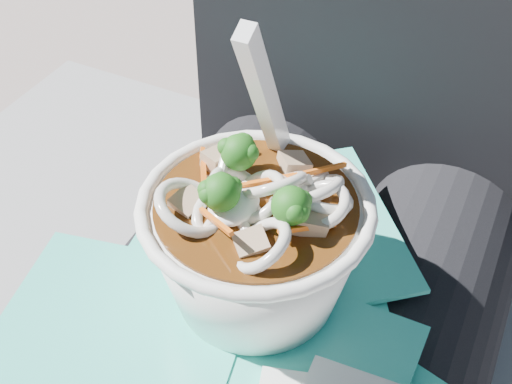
% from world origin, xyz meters
% --- Properties ---
extents(person_body, '(0.34, 0.94, 0.97)m').
position_xyz_m(person_body, '(0.00, 0.09, 0.53)').
color(person_body, black).
rests_on(person_body, ground).
extents(plastic_bag, '(0.33, 0.36, 0.02)m').
position_xyz_m(plastic_bag, '(-0.01, -0.01, 0.57)').
color(plastic_bag, '#2FC7B0').
rests_on(plastic_bag, lap).
extents(udon_bowl, '(0.15, 0.15, 0.20)m').
position_xyz_m(udon_bowl, '(-0.01, 0.02, 0.63)').
color(udon_bowl, white).
rests_on(udon_bowl, plastic_bag).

